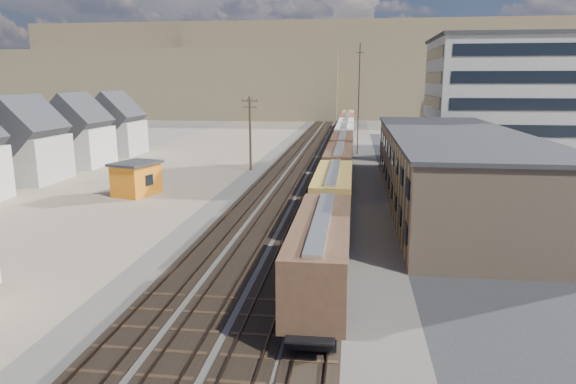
# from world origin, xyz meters

# --- Properties ---
(ground) EXTENTS (300.00, 300.00, 0.00)m
(ground) POSITION_xyz_m (0.00, 0.00, 0.00)
(ground) COLOR #6B6356
(ground) RESTS_ON ground
(ballast_bed) EXTENTS (18.00, 200.00, 0.06)m
(ballast_bed) POSITION_xyz_m (0.00, 50.00, 0.03)
(ballast_bed) COLOR #4C4742
(ballast_bed) RESTS_ON ground
(dirt_yard) EXTENTS (24.00, 180.00, 0.03)m
(dirt_yard) POSITION_xyz_m (-20.00, 40.00, 0.01)
(dirt_yard) COLOR #86745C
(dirt_yard) RESTS_ON ground
(asphalt_lot) EXTENTS (26.00, 120.00, 0.04)m
(asphalt_lot) POSITION_xyz_m (22.00, 35.00, 0.02)
(asphalt_lot) COLOR #232326
(asphalt_lot) RESTS_ON ground
(rail_tracks) EXTENTS (11.40, 200.00, 0.24)m
(rail_tracks) POSITION_xyz_m (-0.55, 50.00, 0.11)
(rail_tracks) COLOR black
(rail_tracks) RESTS_ON ground
(freight_train) EXTENTS (3.00, 119.74, 4.46)m
(freight_train) POSITION_xyz_m (3.80, 53.88, 2.79)
(freight_train) COLOR black
(freight_train) RESTS_ON ground
(warehouse) EXTENTS (12.40, 40.40, 7.25)m
(warehouse) POSITION_xyz_m (14.98, 25.00, 3.65)
(warehouse) COLOR #9E7F63
(warehouse) RESTS_ON ground
(office_tower) EXTENTS (22.60, 18.60, 18.45)m
(office_tower) POSITION_xyz_m (27.95, 54.95, 9.26)
(office_tower) COLOR #9E998E
(office_tower) RESTS_ON ground
(utility_pole_north) EXTENTS (2.20, 0.32, 10.00)m
(utility_pole_north) POSITION_xyz_m (-8.50, 42.00, 5.30)
(utility_pole_north) COLOR #382619
(utility_pole_north) RESTS_ON ground
(radio_mast) EXTENTS (1.20, 0.16, 18.00)m
(radio_mast) POSITION_xyz_m (6.00, 60.00, 9.12)
(radio_mast) COLOR black
(radio_mast) RESTS_ON ground
(hills_north) EXTENTS (265.00, 80.00, 32.00)m
(hills_north) POSITION_xyz_m (0.17, 167.92, 14.10)
(hills_north) COLOR brown
(hills_north) RESTS_ON ground
(maintenance_shed) EXTENTS (5.01, 5.77, 3.59)m
(maintenance_shed) POSITION_xyz_m (-17.53, 25.26, 1.84)
(maintenance_shed) COLOR orange
(maintenance_shed) RESTS_ON ground
(parked_car_blue) EXTENTS (4.50, 6.02, 1.52)m
(parked_car_blue) POSITION_xyz_m (28.00, 57.83, 0.76)
(parked_car_blue) COLOR navy
(parked_car_blue) RESTS_ON ground
(parked_car_far) EXTENTS (2.01, 4.29, 1.42)m
(parked_car_far) POSITION_xyz_m (32.40, 42.79, 0.71)
(parked_car_far) COLOR white
(parked_car_far) RESTS_ON ground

